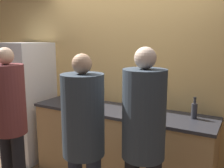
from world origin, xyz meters
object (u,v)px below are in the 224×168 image
(bottle_dark, at_px, (194,110))
(bottle_red, at_px, (85,103))
(person_left, at_px, (10,115))
(person_center, at_px, (83,131))
(refrigerator, at_px, (27,101))
(utensil_crock, at_px, (83,95))
(cup_red, at_px, (65,97))
(fruit_bowl, at_px, (145,112))
(person_right, at_px, (143,133))
(potted_plant, at_px, (141,100))
(bottle_clear, at_px, (76,98))

(bottle_dark, height_order, bottle_red, bottle_dark)
(person_left, bearing_deg, bottle_dark, 32.02)
(bottle_red, bearing_deg, person_center, -55.49)
(refrigerator, relative_size, bottle_red, 8.50)
(utensil_crock, relative_size, bottle_dark, 1.06)
(bottle_red, bearing_deg, refrigerator, 172.07)
(bottle_dark, distance_m, bottle_red, 1.27)
(refrigerator, relative_size, cup_red, 18.53)
(person_left, bearing_deg, fruit_bowl, 35.04)
(person_center, relative_size, utensil_crock, 6.65)
(person_left, xyz_separation_m, person_right, (1.43, 0.16, 0.02))
(bottle_dark, distance_m, potted_plant, 0.64)
(refrigerator, xyz_separation_m, person_right, (2.21, -0.77, 0.17))
(utensil_crock, distance_m, cup_red, 0.26)
(person_right, distance_m, cup_red, 1.74)
(person_left, distance_m, fruit_bowl, 1.44)
(bottle_red, bearing_deg, cup_red, 155.58)
(utensil_crock, bearing_deg, fruit_bowl, -17.21)
(fruit_bowl, xyz_separation_m, potted_plant, (-0.15, 0.27, 0.06))
(refrigerator, xyz_separation_m, cup_red, (0.69, 0.06, 0.13))
(bottle_clear, height_order, cup_red, bottle_clear)
(refrigerator, distance_m, bottle_dark, 2.45)
(person_left, height_order, utensil_crock, person_left)
(utensil_crock, height_order, bottle_red, utensil_crock)
(bottle_dark, bearing_deg, person_left, -147.98)
(person_left, distance_m, cup_red, 1.00)
(person_right, relative_size, bottle_red, 8.49)
(person_right, xyz_separation_m, potted_plant, (-0.41, 0.93, 0.02))
(person_center, distance_m, bottle_red, 0.92)
(bottle_red, bearing_deg, person_right, -30.69)
(refrigerator, xyz_separation_m, bottle_dark, (2.44, 0.11, 0.17))
(utensil_crock, bearing_deg, person_right, -36.98)
(refrigerator, height_order, bottle_red, refrigerator)
(person_left, relative_size, person_center, 1.02)
(cup_red, relative_size, potted_plant, 0.44)
(utensil_crock, bearing_deg, bottle_dark, -4.34)
(bottle_red, distance_m, bottle_clear, 0.20)
(bottle_dark, bearing_deg, person_center, -125.02)
(person_right, height_order, fruit_bowl, person_right)
(bottle_red, height_order, bottle_clear, bottle_clear)
(bottle_clear, bearing_deg, person_left, -105.37)
(bottle_dark, bearing_deg, fruit_bowl, -156.23)
(refrigerator, bearing_deg, fruit_bowl, -2.99)
(refrigerator, distance_m, bottle_clear, 1.02)
(person_right, xyz_separation_m, utensil_crock, (-1.32, 1.00, -0.03))
(person_left, xyz_separation_m, bottle_red, (0.42, 0.76, 0.01))
(person_left, height_order, potted_plant, person_left)
(person_center, distance_m, bottle_clear, 1.09)
(bottle_clear, bearing_deg, cup_red, 152.33)
(person_center, distance_m, utensil_crock, 1.42)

